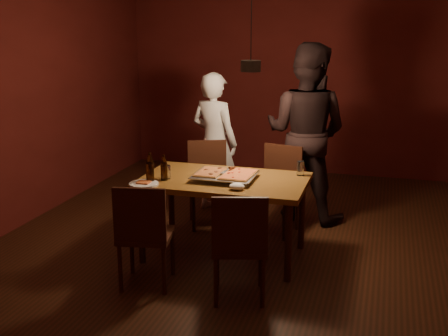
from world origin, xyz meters
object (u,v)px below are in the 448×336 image
(beer_bottle_a, at_px, (150,167))
(diner_dark, at_px, (306,133))
(plate_slice, at_px, (144,184))
(chair_far_right, at_px, (279,181))
(pizza_tray, at_px, (225,177))
(pendant_lamp, at_px, (251,65))
(diner_white, at_px, (214,143))
(chair_near_left, at_px, (143,227))
(dining_table, at_px, (224,186))
(chair_near_right, at_px, (239,238))
(chair_far_left, at_px, (208,175))
(beer_bottle_b, at_px, (164,168))

(beer_bottle_a, relative_size, diner_dark, 0.14)
(plate_slice, bearing_deg, diner_dark, 54.77)
(diner_dark, bearing_deg, chair_far_right, 79.90)
(pizza_tray, xyz_separation_m, plate_slice, (-0.64, -0.37, -0.01))
(pendant_lamp, bearing_deg, pizza_tray, -123.02)
(pizza_tray, distance_m, diner_white, 1.36)
(chair_near_left, height_order, beer_bottle_a, beer_bottle_a)
(pizza_tray, height_order, diner_dark, diner_dark)
(dining_table, bearing_deg, diner_white, 111.09)
(dining_table, height_order, chair_far_right, chair_far_right)
(dining_table, distance_m, pizza_tray, 0.10)
(diner_dark, bearing_deg, beer_bottle_a, 66.23)
(dining_table, relative_size, beer_bottle_a, 5.48)
(dining_table, xyz_separation_m, beer_bottle_a, (-0.60, -0.30, 0.21))
(diner_dark, bearing_deg, pizza_tray, 79.80)
(chair_far_right, height_order, diner_dark, diner_dark)
(chair_far_right, bearing_deg, chair_near_left, 75.82)
(chair_far_right, bearing_deg, plate_slice, 62.35)
(chair_near_right, relative_size, pizza_tray, 0.94)
(chair_near_left, distance_m, beer_bottle_a, 0.65)
(chair_far_left, height_order, diner_dark, diner_dark)
(chair_near_right, bearing_deg, chair_far_left, 100.05)
(beer_bottle_b, xyz_separation_m, diner_dark, (1.06, 1.47, 0.10))
(diner_dark, bearing_deg, dining_table, 78.95)
(beer_bottle_b, distance_m, pendant_lamp, 1.21)
(chair_near_left, height_order, pizza_tray, chair_near_left)
(dining_table, distance_m, plate_slice, 0.74)
(chair_near_left, height_order, beer_bottle_b, beer_bottle_b)
(chair_far_left, distance_m, pizza_tray, 0.96)
(diner_white, bearing_deg, chair_near_right, 129.77)
(beer_bottle_a, xyz_separation_m, diner_white, (0.12, 1.54, -0.09))
(diner_dark, relative_size, pendant_lamp, 1.75)
(chair_far_right, relative_size, diner_dark, 0.26)
(chair_near_left, xyz_separation_m, pendant_lamp, (0.62, 1.06, 1.22))
(beer_bottle_a, relative_size, beer_bottle_b, 1.16)
(chair_near_left, relative_size, beer_bottle_a, 1.79)
(chair_far_left, height_order, plate_slice, chair_far_left)
(chair_far_right, bearing_deg, beer_bottle_b, 61.15)
(chair_near_right, relative_size, plate_slice, 2.00)
(dining_table, xyz_separation_m, chair_near_left, (-0.44, -0.83, -0.14))
(chair_near_right, distance_m, plate_slice, 1.11)
(chair_far_left, distance_m, diner_dark, 1.16)
(chair_far_right, xyz_separation_m, pizza_tray, (-0.34, -0.82, 0.24))
(dining_table, height_order, plate_slice, plate_slice)
(diner_white, height_order, pendant_lamp, pendant_lamp)
(diner_white, bearing_deg, beer_bottle_a, 103.25)
(beer_bottle_b, bearing_deg, diner_white, 89.09)
(beer_bottle_a, bearing_deg, beer_bottle_b, 46.02)
(beer_bottle_a, height_order, diner_white, diner_white)
(dining_table, bearing_deg, pendant_lamp, 52.65)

